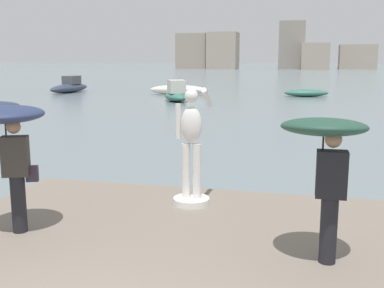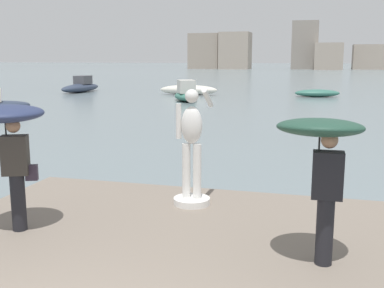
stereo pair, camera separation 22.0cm
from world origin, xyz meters
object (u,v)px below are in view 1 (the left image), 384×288
(boat_leftward, at_px, (178,90))
(boat_rightward, at_px, (176,94))
(statue_white_figure, at_px, (191,154))
(onlooker_right, at_px, (326,146))
(boat_mid, at_px, (70,87))
(boat_near, at_px, (306,93))
(onlooker_left, at_px, (8,129))

(boat_leftward, xyz_separation_m, boat_rightward, (1.26, -5.23, 0.11))
(boat_leftward, bearing_deg, statue_white_figure, -74.39)
(onlooker_right, bearing_deg, boat_mid, 122.73)
(boat_near, xyz_separation_m, boat_rightward, (-8.84, -5.99, 0.23))
(statue_white_figure, bearing_deg, onlooker_right, -41.59)
(onlooker_left, relative_size, boat_leftward, 0.41)
(onlooker_right, xyz_separation_m, boat_near, (-0.19, 31.66, -1.64))
(statue_white_figure, bearing_deg, boat_near, 86.11)
(boat_mid, bearing_deg, onlooker_right, -57.27)
(boat_mid, distance_m, boat_leftward, 9.92)
(boat_rightward, bearing_deg, boat_leftward, 103.52)
(onlooker_right, xyz_separation_m, boat_leftward, (-10.29, 30.90, -1.53))
(onlooker_left, xyz_separation_m, onlooker_right, (4.53, -0.01, -0.05))
(statue_white_figure, xyz_separation_m, onlooker_left, (-2.32, -1.95, 0.66))
(statue_white_figure, height_order, boat_leftward, statue_white_figure)
(onlooker_right, height_order, boat_mid, onlooker_right)
(boat_near, relative_size, boat_rightward, 0.92)
(boat_leftward, distance_m, boat_rightward, 5.38)
(boat_near, bearing_deg, onlooker_left, -97.80)
(statue_white_figure, height_order, onlooker_right, statue_white_figure)
(statue_white_figure, distance_m, onlooker_left, 3.10)
(onlooker_right, distance_m, boat_mid, 37.38)
(onlooker_left, height_order, onlooker_right, onlooker_left)
(onlooker_left, distance_m, boat_mid, 35.13)
(boat_mid, relative_size, boat_rightward, 1.42)
(statue_white_figure, bearing_deg, boat_rightward, 106.06)
(boat_rightward, bearing_deg, boat_mid, 152.72)
(onlooker_right, relative_size, boat_leftward, 0.40)
(boat_near, bearing_deg, statue_white_figure, -93.89)
(statue_white_figure, bearing_deg, onlooker_left, -139.97)
(boat_near, xyz_separation_m, boat_mid, (-20.00, -0.24, 0.20))
(statue_white_figure, relative_size, boat_near, 0.59)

